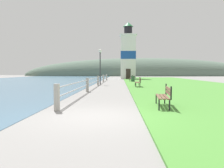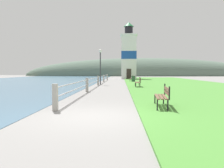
{
  "view_description": "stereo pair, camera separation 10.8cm",
  "coord_description": "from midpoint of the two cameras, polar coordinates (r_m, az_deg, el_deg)",
  "views": [
    {
      "loc": [
        0.87,
        -7.02,
        1.47
      ],
      "look_at": [
        0.13,
        13.4,
        0.3
      ],
      "focal_mm": 35.0,
      "sensor_mm": 36.0,
      "label": 1
    },
    {
      "loc": [
        0.98,
        -7.02,
        1.47
      ],
      "look_at": [
        0.13,
        13.4,
        0.3
      ],
      "focal_mm": 35.0,
      "sensor_mm": 36.0,
      "label": 2
    }
  ],
  "objects": [
    {
      "name": "grass_verge",
      "position": [
        26.48,
        16.64,
        0.02
      ],
      "size": [
        12.0,
        55.71,
        0.06
      ],
      "color": "#4C8E38",
      "rests_on": "ground_plane"
    },
    {
      "name": "seawall_railing",
      "position": [
        23.44,
        -3.82,
        1.17
      ],
      "size": [
        0.18,
        30.75,
        1.02
      ],
      "color": "#A8A399",
      "rests_on": "ground_plane"
    },
    {
      "name": "lamp_post",
      "position": [
        24.47,
        -3.24,
        6.24
      ],
      "size": [
        0.36,
        0.36,
        3.96
      ],
      "color": "#333338",
      "rests_on": "ground_plane"
    },
    {
      "name": "lighthouse",
      "position": [
        43.72,
        4.14,
        7.74
      ],
      "size": [
        3.33,
        3.33,
        11.15
      ],
      "color": "white",
      "rests_on": "ground_plane"
    },
    {
      "name": "park_bench_far",
      "position": [
        32.6,
        5.0,
        1.63
      ],
      "size": [
        0.55,
        1.83,
        0.94
      ],
      "rotation": [
        0.0,
        0.0,
        3.1
      ],
      "color": "brown",
      "rests_on": "ground_plane"
    },
    {
      "name": "distant_hillside",
      "position": [
        74.51,
        7.53,
        2.12
      ],
      "size": [
        80.0,
        16.0,
        12.0
      ],
      "color": "#566B5B",
      "rests_on": "ground_plane"
    },
    {
      "name": "trash_bin",
      "position": [
        30.89,
        5.38,
        1.32
      ],
      "size": [
        0.54,
        0.54,
        0.84
      ],
      "color": "#2D5138",
      "rests_on": "ground_plane"
    },
    {
      "name": "park_bench_near",
      "position": [
        8.97,
        13.23,
        -2.78
      ],
      "size": [
        0.65,
        1.83,
        0.94
      ],
      "rotation": [
        0.0,
        0.0,
        3.04
      ],
      "color": "brown",
      "rests_on": "ground_plane"
    },
    {
      "name": "ground_plane",
      "position": [
        7.23,
        -5.38,
        -8.48
      ],
      "size": [
        160.0,
        160.0,
        0.0
      ],
      "primitive_type": "plane",
      "color": "gray"
    },
    {
      "name": "park_bench_midway",
      "position": [
        20.4,
        6.78,
        0.63
      ],
      "size": [
        0.53,
        1.67,
        0.94
      ],
      "rotation": [
        0.0,
        0.0,
        3.11
      ],
      "color": "brown",
      "rests_on": "ground_plane"
    }
  ]
}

